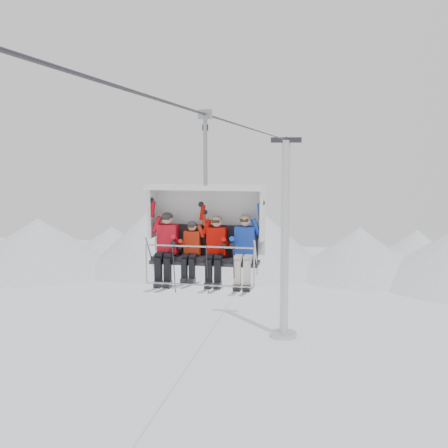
% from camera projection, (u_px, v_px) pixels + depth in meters
% --- Properties ---
extents(ridgeline, '(72.00, 21.00, 7.00)m').
position_uv_depth(ridgeline, '(284.00, 247.00, 57.78)').
color(ridgeline, white).
rests_on(ridgeline, ground).
extents(lift_tower_right, '(2.00, 1.80, 13.48)m').
position_uv_depth(lift_tower_right, '(285.00, 253.00, 37.58)').
color(lift_tower_right, '#BABDC2').
rests_on(lift_tower_right, ground).
extents(haul_cable, '(0.06, 50.00, 0.06)m').
position_uv_depth(haul_cable, '(224.00, 120.00, 15.19)').
color(haul_cable, '#2D2D32').
rests_on(haul_cable, lift_tower_left).
extents(chairlift_carrier, '(2.74, 1.17, 3.98)m').
position_uv_depth(chairlift_carrier, '(207.00, 223.00, 13.36)').
color(chairlift_carrier, black).
rests_on(chairlift_carrier, haul_cable).
extents(skier_far_left, '(0.47, 1.69, 1.83)m').
position_uv_depth(skier_far_left, '(167.00, 244.00, 13.29)').
color(skier_far_left, red).
rests_on(skier_far_left, chairlift_carrier).
extents(skier_center_left, '(0.38, 1.69, 1.52)m').
position_uv_depth(skier_center_left, '(191.00, 249.00, 13.17)').
color(skier_center_left, '#B2210B').
rests_on(skier_center_left, chairlift_carrier).
extents(skier_center_right, '(0.44, 1.69, 1.74)m').
position_uv_depth(skier_center_right, '(216.00, 247.00, 13.07)').
color(skier_center_right, '#C60801').
rests_on(skier_center_right, chairlift_carrier).
extents(skier_far_right, '(0.46, 1.69, 1.81)m').
position_uv_depth(skier_far_right, '(244.00, 247.00, 12.95)').
color(skier_far_right, '#1536A5').
rests_on(skier_far_right, chairlift_carrier).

